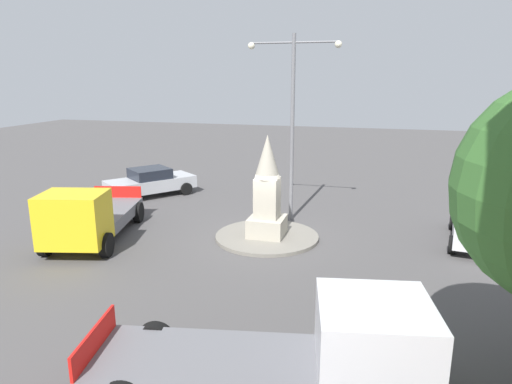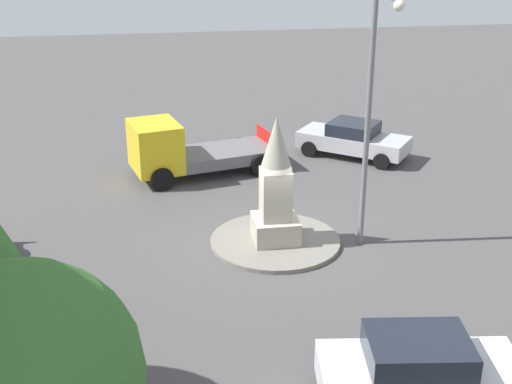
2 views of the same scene
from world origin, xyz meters
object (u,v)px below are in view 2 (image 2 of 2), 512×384
Objects in this scene: monument at (276,187)px; car_silver_passing at (353,139)px; car_white_approaching at (419,371)px; truck_yellow_waiting at (183,150)px; tree_near_wall at (25,381)px; streetlamp at (370,91)px.

car_silver_passing is (-7.31, 4.59, -1.08)m from monument.
car_silver_passing is at bearing 168.18° from car_white_approaching.
car_white_approaching is 0.74× the size of truck_yellow_waiting.
monument is 0.67× the size of truck_yellow_waiting.
car_white_approaching is at bearing 115.32° from tree_near_wall.
tree_near_wall reaches higher than car_silver_passing.
tree_near_wall reaches higher than truck_yellow_waiting.
tree_near_wall is (10.33, -7.75, -0.84)m from streetlamp.
truck_yellow_waiting is 1.06× the size of tree_near_wall.
streetlamp is 8.21m from car_white_approaching.
streetlamp is at bearing 80.75° from monument.
monument reaches higher than truck_yellow_waiting.
tree_near_wall is at bearing -64.68° from car_white_approaching.
monument is 0.91× the size of car_white_approaching.
car_white_approaching is 0.92× the size of car_silver_passing.
truck_yellow_waiting is at bearing -158.87° from monument.
streetlamp reaches higher than car_silver_passing.
monument reaches higher than car_silver_passing.
car_silver_passing is (-14.88, 3.12, -0.07)m from car_white_approaching.
car_white_approaching is (7.58, 1.48, -1.02)m from monument.
car_white_approaching is at bearing -8.33° from streetlamp.
monument is 12.11m from tree_near_wall.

